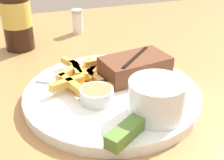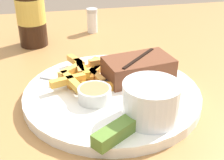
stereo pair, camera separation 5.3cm
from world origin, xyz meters
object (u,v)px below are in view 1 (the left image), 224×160
object	(u,v)px
dinner_plate	(112,95)
salt_shaker	(77,21)
steak_portion	(135,67)
fork_utensil	(68,84)
coleslaw_cup	(157,97)
knife_utensil	(113,78)
dipping_sauce_cup	(97,94)
beer_bottle	(16,12)
pickle_spear	(128,130)

from	to	relation	value
dinner_plate	salt_shaker	distance (m)	0.35
steak_portion	fork_utensil	world-z (taller)	steak_portion
coleslaw_cup	fork_utensil	size ratio (longest dim) A/B	0.72
knife_utensil	salt_shaker	xyz separation A→B (m)	(0.00, 0.32, 0.01)
steak_portion	dipping_sauce_cup	distance (m)	0.11
coleslaw_cup	beer_bottle	xyz separation A→B (m)	(-0.18, 0.38, 0.04)
dinner_plate	beer_bottle	xyz separation A→B (m)	(-0.14, 0.29, 0.08)
pickle_spear	beer_bottle	size ratio (longest dim) A/B	0.32
dinner_plate	coleslaw_cup	distance (m)	0.11
steak_portion	knife_utensil	size ratio (longest dim) A/B	0.99
coleslaw_cup	dipping_sauce_cup	bearing A→B (deg)	138.55
steak_portion	salt_shaker	size ratio (longest dim) A/B	2.06
knife_utensil	beer_bottle	distance (m)	0.30
dinner_plate	knife_utensil	size ratio (longest dim) A/B	2.27
coleslaw_cup	beer_bottle	size ratio (longest dim) A/B	0.34
knife_utensil	salt_shaker	distance (m)	0.32
dinner_plate	coleslaw_cup	size ratio (longest dim) A/B	3.57
dipping_sauce_cup	pickle_spear	distance (m)	0.10
steak_portion	coleslaw_cup	world-z (taller)	coleslaw_cup
pickle_spear	fork_utensil	size ratio (longest dim) A/B	0.67
pickle_spear	fork_utensil	bearing A→B (deg)	106.39
fork_utensil	salt_shaker	distance (m)	0.32
knife_utensil	beer_bottle	world-z (taller)	beer_bottle
steak_portion	beer_bottle	bearing A→B (deg)	127.20
steak_portion	beer_bottle	xyz separation A→B (m)	(-0.19, 0.25, 0.05)
coleslaw_cup	fork_utensil	bearing A→B (deg)	128.63
dinner_plate	dipping_sauce_cup	world-z (taller)	dipping_sauce_cup
dinner_plate	salt_shaker	size ratio (longest dim) A/B	4.71
salt_shaker	coleslaw_cup	bearing A→B (deg)	-87.44
knife_utensil	steak_portion	bearing A→B (deg)	-51.02
dinner_plate	steak_portion	world-z (taller)	steak_portion
pickle_spear	dinner_plate	bearing A→B (deg)	81.63
fork_utensil	beer_bottle	bearing A→B (deg)	137.31
dipping_sauce_cup	salt_shaker	distance (m)	0.38
steak_portion	beer_bottle	world-z (taller)	beer_bottle
coleslaw_cup	steak_portion	bearing A→B (deg)	82.04
steak_portion	fork_utensil	distance (m)	0.13
coleslaw_cup	dipping_sauce_cup	xyz separation A→B (m)	(-0.07, 0.07, -0.02)
dinner_plate	pickle_spear	size ratio (longest dim) A/B	3.81
pickle_spear	beer_bottle	xyz separation A→B (m)	(-0.12, 0.42, 0.06)
dinner_plate	fork_utensil	size ratio (longest dim) A/B	2.56
fork_utensil	salt_shaker	xyz separation A→B (m)	(0.09, 0.31, 0.01)
steak_portion	knife_utensil	xyz separation A→B (m)	(-0.04, 0.00, -0.02)
coleslaw_cup	pickle_spear	distance (m)	0.07
dipping_sauce_cup	salt_shaker	size ratio (longest dim) A/B	0.85
steak_portion	coleslaw_cup	bearing A→B (deg)	-97.96
dinner_plate	fork_utensil	bearing A→B (deg)	147.93
dinner_plate	steak_portion	bearing A→B (deg)	32.14
coleslaw_cup	salt_shaker	size ratio (longest dim) A/B	1.32
fork_utensil	salt_shaker	size ratio (longest dim) A/B	1.84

